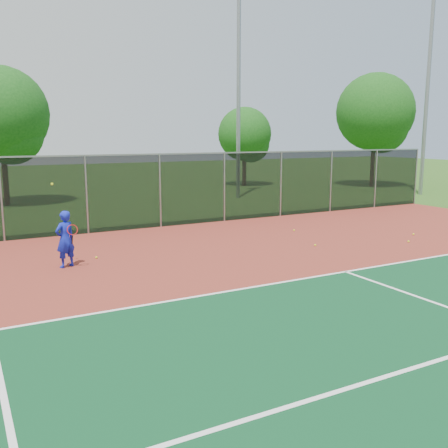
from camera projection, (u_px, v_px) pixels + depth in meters
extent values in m
plane|color=#285117|center=(370.00, 320.00, 10.35)|extent=(120.00, 120.00, 0.00)
cube|color=maroon|center=(310.00, 293.00, 12.09)|extent=(30.00, 20.00, 0.02)
cube|color=white|center=(345.00, 272.00, 13.88)|extent=(22.00, 0.10, 0.00)
cube|color=black|center=(160.00, 191.00, 20.49)|extent=(30.00, 0.04, 3.00)
cube|color=gray|center=(159.00, 154.00, 20.23)|extent=(30.00, 0.06, 0.06)
imported|color=#1321B7|center=(65.00, 239.00, 14.27)|extent=(0.71, 0.61, 1.65)
cylinder|color=black|center=(72.00, 240.00, 14.12)|extent=(0.03, 0.15, 0.27)
torus|color=#A51414|center=(72.00, 230.00, 13.99)|extent=(0.30, 0.13, 0.29)
sphere|color=#D5EB1B|center=(52.00, 184.00, 13.97)|extent=(0.07, 0.07, 0.07)
sphere|color=#D5EB1B|center=(408.00, 241.00, 17.70)|extent=(0.07, 0.07, 0.07)
sphere|color=#D5EB1B|center=(96.00, 257.00, 15.40)|extent=(0.07, 0.07, 0.07)
sphere|color=#D5EB1B|center=(414.00, 234.00, 18.99)|extent=(0.07, 0.07, 0.07)
sphere|color=#D5EB1B|center=(315.00, 245.00, 17.12)|extent=(0.07, 0.07, 0.07)
sphere|color=#D5EB1B|center=(294.00, 230.00, 19.78)|extent=(0.07, 0.07, 0.07)
cylinder|color=gray|center=(239.00, 92.00, 29.46)|extent=(0.24, 0.24, 12.52)
cylinder|color=gray|center=(427.00, 95.00, 30.99)|extent=(0.24, 0.24, 12.52)
cylinder|color=#382114|center=(6.00, 179.00, 26.98)|extent=(0.30, 0.30, 2.83)
sphere|color=#134713|center=(0.00, 114.00, 26.37)|extent=(5.04, 5.04, 5.04)
sphere|color=#134713|center=(11.00, 132.00, 26.46)|extent=(3.46, 3.46, 3.46)
cylinder|color=#382114|center=(244.00, 171.00, 37.68)|extent=(0.30, 0.30, 2.24)
sphere|color=#134713|center=(245.00, 134.00, 37.20)|extent=(3.98, 3.98, 3.98)
sphere|color=#134713|center=(251.00, 144.00, 37.26)|extent=(2.74, 2.74, 2.74)
cylinder|color=#382114|center=(372.00, 165.00, 36.91)|extent=(0.30, 0.30, 3.15)
sphere|color=#134713|center=(375.00, 112.00, 36.23)|extent=(5.60, 5.60, 5.60)
sphere|color=#134713|center=(382.00, 127.00, 36.34)|extent=(3.85, 3.85, 3.85)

